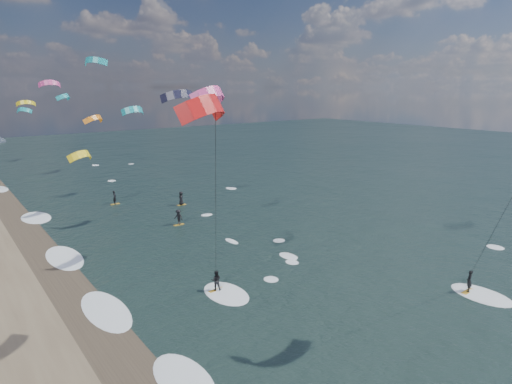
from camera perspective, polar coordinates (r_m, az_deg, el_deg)
ground at (r=25.57m, az=19.74°, el=-20.42°), size 260.00×260.00×0.00m
wet_sand_strip at (r=25.89m, az=-17.96°, el=-19.80°), size 3.00×240.00×0.00m
kitesurfer_near_b at (r=23.82m, az=-5.01°, el=1.24°), size 6.87×8.76×14.31m
far_kitesurfers at (r=49.72m, az=-11.87°, el=-1.90°), size 7.41×13.13×1.70m
bg_kite_field at (r=68.94m, az=-21.89°, el=11.29°), size 13.21×73.77×11.93m
shoreline_surf at (r=30.12m, az=-18.94°, el=-14.81°), size 2.40×79.40×0.11m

